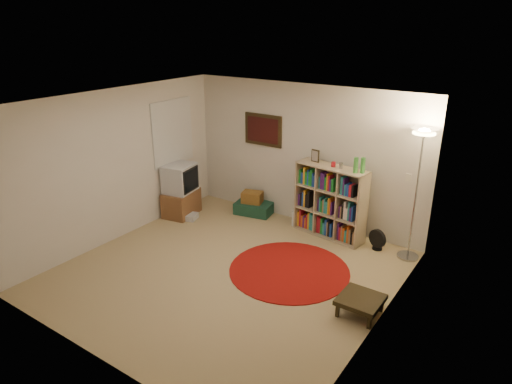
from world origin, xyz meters
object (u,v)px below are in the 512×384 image
floor_lamp (422,152)px  side_table (361,300)px  suitcase (254,208)px  bookshelf (329,202)px  tv_stand (181,191)px  floor_fan (377,240)px

floor_lamp → side_table: 2.36m
floor_lamp → side_table: floor_lamp is taller
suitcase → side_table: (2.92, -1.88, 0.09)m
side_table → suitcase: bearing=147.2°
floor_lamp → side_table: bearing=-91.8°
bookshelf → side_table: bookshelf is taller
tv_stand → suitcase: tv_stand is taller
bookshelf → side_table: (1.34, -1.83, -0.40)m
floor_lamp → floor_fan: size_ratio=5.88×
bookshelf → tv_stand: size_ratio=1.50×
floor_lamp → suitcase: 3.38m
bookshelf → floor_lamp: 1.78m
side_table → floor_lamp: bearing=88.2°
bookshelf → tv_stand: 2.79m
floor_fan → side_table: (0.44, -1.79, 0.03)m
bookshelf → floor_fan: bearing=5.1°
bookshelf → suitcase: bearing=-173.9°
bookshelf → floor_lamp: floor_lamp is taller
floor_fan → suitcase: (-2.47, 0.09, -0.07)m
suitcase → tv_stand: bearing=-154.3°
bookshelf → floor_lamp: size_ratio=0.73×
floor_lamp → tv_stand: (-4.08, -0.76, -1.23)m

